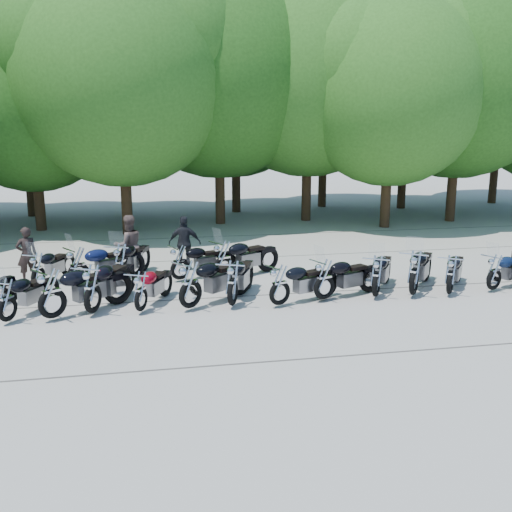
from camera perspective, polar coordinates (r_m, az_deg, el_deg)
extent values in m
plane|color=#A19C91|center=(14.84, 1.08, -5.42)|extent=(90.00, 90.00, 0.00)
cylinder|color=#3A2614|center=(27.14, -20.00, 5.77)|extent=(0.44, 0.44, 3.31)
sphere|color=#286319|center=(26.98, -20.62, 13.50)|extent=(7.31, 7.31, 7.31)
cylinder|color=#3A2614|center=(25.18, -12.29, 6.47)|extent=(0.44, 0.44, 3.93)
sphere|color=#357721|center=(25.09, -12.78, 16.41)|extent=(8.70, 8.70, 8.70)
cylinder|color=#3A2614|center=(27.21, -3.46, 7.41)|extent=(0.44, 0.44, 4.13)
sphere|color=#286319|center=(27.16, -3.60, 17.06)|extent=(9.13, 9.13, 9.13)
cylinder|color=#3A2614|center=(28.13, 4.84, 7.53)|extent=(0.44, 0.44, 4.09)
sphere|color=#357721|center=(28.07, 5.02, 16.77)|extent=(9.04, 9.04, 9.04)
cylinder|color=#3A2614|center=(26.88, 12.30, 6.52)|extent=(0.44, 0.44, 3.62)
sphere|color=#357721|center=(26.75, 12.72, 15.08)|extent=(8.00, 8.00, 8.00)
cylinder|color=#3A2614|center=(29.32, 18.21, 7.04)|extent=(0.44, 0.44, 3.98)
sphere|color=#286319|center=(29.24, 18.84, 15.65)|extent=(8.79, 8.79, 8.79)
cylinder|color=#3A2614|center=(31.36, -20.74, 6.77)|extent=(0.44, 0.44, 3.52)
sphere|color=#357721|center=(31.24, -21.32, 13.89)|extent=(7.78, 7.78, 7.78)
cylinder|color=#3A2614|center=(30.37, -12.41, 7.03)|extent=(0.44, 0.44, 3.42)
sphere|color=#286319|center=(30.23, -12.76, 14.19)|extent=(7.56, 7.56, 7.56)
cylinder|color=#3A2614|center=(30.75, -1.91, 7.53)|extent=(0.44, 0.44, 3.56)
sphere|color=#286319|center=(30.63, -1.97, 14.90)|extent=(7.88, 7.88, 7.88)
cylinder|color=#3A2614|center=(32.81, 6.36, 7.97)|extent=(0.44, 0.44, 3.76)
sphere|color=#286319|center=(32.72, 6.55, 15.25)|extent=(8.31, 8.31, 8.31)
cylinder|color=#3A2614|center=(32.94, 13.78, 7.58)|extent=(0.44, 0.44, 3.63)
sphere|color=#357721|center=(32.83, 14.17, 14.58)|extent=(8.02, 8.02, 8.02)
cylinder|color=#3A2614|center=(36.54, 21.80, 8.12)|extent=(0.44, 0.44, 4.37)
sphere|color=#286319|center=(36.54, 22.45, 15.69)|extent=(9.67, 9.67, 9.67)
imported|color=black|center=(18.65, -21.00, 0.13)|extent=(0.70, 0.59, 1.63)
imported|color=brown|center=(18.54, -12.03, 1.00)|extent=(1.08, 0.95, 1.86)
imported|color=black|center=(18.91, -6.80, 1.22)|extent=(1.07, 0.60, 1.73)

